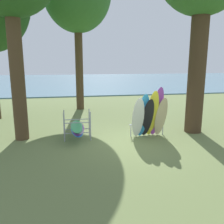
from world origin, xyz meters
TOP-DOWN VIEW (x-y plane):
  - ground_plane at (0.00, 0.00)m, footprint 80.00×80.00m
  - lake_water at (0.00, 31.33)m, footprint 80.00×36.00m
  - leaning_board_pile at (0.95, 0.56)m, footprint 1.68×0.85m
  - board_storage_rack at (-2.19, 0.95)m, footprint 1.15×2.13m

SIDE VIEW (x-z plane):
  - ground_plane at x=0.00m, z-range 0.00..0.00m
  - lake_water at x=0.00m, z-range 0.00..0.10m
  - board_storage_rack at x=-2.19m, z-range -0.13..1.12m
  - leaning_board_pile at x=0.95m, z-range -0.15..2.14m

